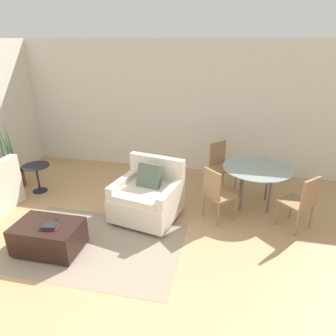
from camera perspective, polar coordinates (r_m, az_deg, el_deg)
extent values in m
plane|color=tan|center=(3.83, -10.37, -22.31)|extent=(20.00, 20.00, 0.00)
cube|color=beige|center=(6.54, 1.54, 11.37)|extent=(12.00, 0.06, 2.75)
cube|color=gray|center=(4.57, -13.77, -13.92)|extent=(2.49, 1.63, 0.00)
cube|color=beige|center=(4.20, -17.05, -18.12)|extent=(2.44, 0.06, 0.00)
cube|color=beige|center=(4.38, -15.33, -15.92)|extent=(2.44, 0.06, 0.00)
cube|color=beige|center=(4.57, -13.78, -13.90)|extent=(2.44, 0.06, 0.00)
cube|color=beige|center=(4.77, -12.38, -12.02)|extent=(2.44, 0.06, 0.00)
cube|color=beige|center=(4.97, -11.11, -10.30)|extent=(2.44, 0.06, 0.00)
cube|color=beige|center=(4.91, -4.07, -6.93)|extent=(1.14, 1.10, 0.38)
cube|color=beige|center=(4.77, -4.36, -4.62)|extent=(0.88, 0.94, 0.10)
cube|color=beige|center=(5.03, -2.09, -0.44)|extent=(0.97, 0.31, 0.51)
cube|color=beige|center=(4.97, -8.52, -2.97)|extent=(0.29, 0.86, 0.20)
cube|color=beige|center=(4.61, 0.53, -4.87)|extent=(0.29, 0.86, 0.20)
cylinder|color=brown|center=(4.94, -10.34, -10.15)|extent=(0.05, 0.05, 0.06)
cylinder|color=brown|center=(4.59, -1.67, -12.55)|extent=(0.05, 0.05, 0.06)
cylinder|color=brown|center=(5.49, -5.92, -6.22)|extent=(0.05, 0.05, 0.06)
cylinder|color=brown|center=(5.18, 2.00, -8.02)|extent=(0.05, 0.05, 0.06)
cube|color=#4C5B4C|center=(4.79, -3.59, -1.46)|extent=(0.42, 0.29, 0.40)
cube|color=black|center=(4.52, -21.77, -11.96)|extent=(0.89, 0.58, 0.38)
cylinder|color=black|center=(4.71, -27.11, -14.66)|extent=(0.04, 0.04, 0.04)
cylinder|color=black|center=(4.30, -18.51, -16.97)|extent=(0.04, 0.04, 0.04)
cylinder|color=black|center=(5.00, -23.79, -11.64)|extent=(0.04, 0.04, 0.04)
cylinder|color=black|center=(4.62, -15.57, -13.43)|extent=(0.04, 0.04, 0.04)
cube|color=#B72D28|center=(4.33, -21.49, -10.37)|extent=(0.21, 0.16, 0.02)
cube|color=black|center=(4.32, -21.57, -10.12)|extent=(0.22, 0.18, 0.03)
cube|color=black|center=(4.42, -20.72, -9.57)|extent=(0.06, 0.16, 0.01)
cylinder|color=brown|center=(6.73, -27.25, -1.81)|extent=(0.40, 0.40, 0.33)
cylinder|color=black|center=(6.68, -27.49, -0.62)|extent=(0.37, 0.37, 0.02)
cone|color=#286033|center=(6.45, -27.77, 3.61)|extent=(0.04, 0.11, 1.03)
cone|color=#286033|center=(6.56, -27.76, 2.39)|extent=(0.07, 0.06, 0.71)
cone|color=#286033|center=(6.59, -28.26, 3.37)|extent=(0.09, 0.08, 0.92)
cone|color=#286033|center=(6.59, -28.95, 2.66)|extent=(0.05, 0.09, 0.80)
cone|color=#286033|center=(6.49, -29.02, 2.85)|extent=(0.08, 0.06, 0.91)
cone|color=#286033|center=(6.42, -28.42, 3.27)|extent=(0.17, 0.12, 1.01)
cylinder|color=black|center=(6.16, -23.91, 0.37)|extent=(0.50, 0.50, 0.02)
cylinder|color=black|center=(6.26, -23.53, -1.83)|extent=(0.04, 0.04, 0.51)
cylinder|color=black|center=(6.36, -23.16, -3.98)|extent=(0.27, 0.27, 0.02)
cylinder|color=#8C9E99|center=(5.30, 16.63, 0.02)|extent=(1.16, 1.16, 0.01)
cylinder|color=#59595B|center=(5.23, 13.86, -4.36)|extent=(0.04, 0.04, 0.71)
cylinder|color=#59595B|center=(5.27, 18.77, -4.73)|extent=(0.04, 0.04, 0.71)
cylinder|color=#59595B|center=(5.63, 13.81, -2.28)|extent=(0.04, 0.04, 0.71)
cylinder|color=#59595B|center=(5.67, 18.36, -2.64)|extent=(0.04, 0.04, 0.71)
cube|color=#93704C|center=(4.87, 9.91, -5.03)|extent=(0.59, 0.59, 0.03)
cube|color=#93704C|center=(4.65, 8.37, -3.05)|extent=(0.29, 0.29, 0.45)
cylinder|color=#93704C|center=(4.99, 12.67, -7.55)|extent=(0.03, 0.03, 0.42)
cylinder|color=#93704C|center=(5.21, 9.89, -5.92)|extent=(0.03, 0.03, 0.42)
cylinder|color=#93704C|center=(4.77, 9.56, -8.84)|extent=(0.03, 0.03, 0.42)
cylinder|color=#93704C|center=(4.99, 6.80, -7.06)|extent=(0.03, 0.03, 0.42)
cube|color=#93704C|center=(4.99, 23.23, -6.01)|extent=(0.59, 0.59, 0.03)
cube|color=#93704C|center=(4.80, 25.50, -4.35)|extent=(0.29, 0.29, 0.45)
cylinder|color=#93704C|center=(5.31, 22.40, -6.82)|extent=(0.03, 0.03, 0.42)
cylinder|color=#93704C|center=(5.05, 19.98, -8.06)|extent=(0.03, 0.03, 0.42)
cylinder|color=#93704C|center=(5.16, 25.62, -8.36)|extent=(0.03, 0.03, 0.42)
cylinder|color=#93704C|center=(4.88, 23.30, -9.75)|extent=(0.03, 0.03, 0.42)
cube|color=#93704C|center=(5.91, 10.49, 0.12)|extent=(0.59, 0.59, 0.03)
cube|color=#93704C|center=(5.96, 9.42, 2.85)|extent=(0.29, 0.29, 0.45)
cylinder|color=#93704C|center=(5.77, 10.22, -2.90)|extent=(0.03, 0.03, 0.42)
cylinder|color=#93704C|center=(6.01, 12.76, -2.05)|extent=(0.03, 0.03, 0.42)
cylinder|color=#93704C|center=(6.01, 7.92, -1.65)|extent=(0.03, 0.03, 0.42)
cylinder|color=#93704C|center=(6.24, 10.44, -0.89)|extent=(0.03, 0.03, 0.42)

